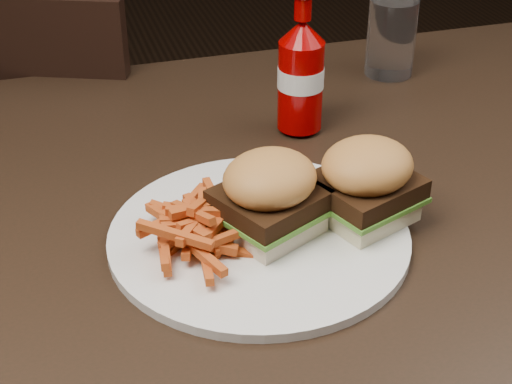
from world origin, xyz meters
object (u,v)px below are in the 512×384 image
object	(u,v)px
plate	(259,236)
chair_far	(65,192)
tumbler	(391,37)
dining_table	(305,206)
ketchup_bottle	(300,85)

from	to	relation	value
plate	chair_far	bearing A→B (deg)	104.28
tumbler	dining_table	bearing A→B (deg)	-129.52
dining_table	tumbler	distance (m)	0.35
plate	tumbler	distance (m)	0.45
dining_table	plate	xyz separation A→B (m)	(-0.08, -0.07, 0.03)
plate	ketchup_bottle	world-z (taller)	ketchup_bottle
chair_far	plate	world-z (taller)	plate
dining_table	ketchup_bottle	xyz separation A→B (m)	(0.04, 0.14, 0.08)
tumbler	plate	bearing A→B (deg)	-131.03
dining_table	chair_far	bearing A→B (deg)	112.31
dining_table	tumbler	xyz separation A→B (m)	(0.22, 0.27, 0.08)
dining_table	chair_far	size ratio (longest dim) A/B	2.97
chair_far	ketchup_bottle	bearing A→B (deg)	143.74
dining_table	ketchup_bottle	distance (m)	0.16
dining_table	ketchup_bottle	bearing A→B (deg)	73.83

